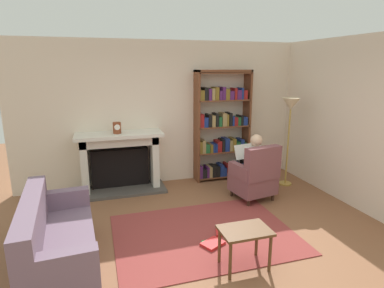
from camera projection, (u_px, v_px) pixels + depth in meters
The scene contains 13 objects.
ground at pixel (212, 246), 4.07m from camera, with size 14.00×14.00×0.00m, color brown.
back_wall at pixel (167, 113), 6.12m from camera, with size 5.60×0.10×2.70m, color beige.
side_wall_right at pixel (328, 117), 5.66m from camera, with size 0.10×5.20×2.70m, color beige.
area_rug at pixel (204, 234), 4.35m from camera, with size 2.40×1.80×0.01m, color brown.
fireplace at pixel (120, 160), 5.81m from camera, with size 1.56×0.64×1.08m.
mantel_clock at pixel (117, 128), 5.56m from camera, with size 0.14×0.14×0.20m.
bookshelf at pixel (222, 129), 6.30m from camera, with size 1.10×0.32×2.16m.
armchair_reading at pixel (255, 176), 5.39m from camera, with size 0.75×0.72×0.97m.
seated_reader at pixel (252, 163), 5.44m from camera, with size 0.42×0.57×1.14m.
sofa_floral at pixel (56, 243), 3.54m from camera, with size 0.83×1.74×0.85m.
side_table at pixel (245, 235), 3.55m from camera, with size 0.56×0.39×0.47m.
scattered_books at pixel (214, 241), 4.12m from camera, with size 0.48×0.49×0.04m.
floor_lamp at pixel (290, 112), 5.87m from camera, with size 0.32×0.32×1.67m.
Camera 1 is at (-1.30, -3.42, 2.23)m, focal length 29.87 mm.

